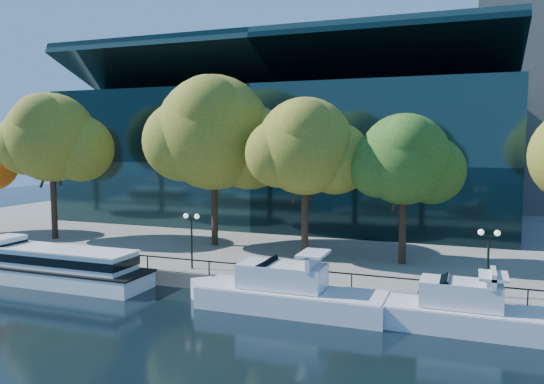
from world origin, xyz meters
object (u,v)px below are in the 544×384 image
at_px(tour_boat, 48,265).
at_px(cruiser_far, 461,310).
at_px(tree_2, 216,135).
at_px(tree_3, 307,148).
at_px(tree_4, 406,161).
at_px(lamp_1, 191,228).
at_px(cruiser_near, 283,292).
at_px(lamp_2, 489,247).
at_px(tree_1, 52,139).

height_order(tour_boat, cruiser_far, cruiser_far).
relative_size(tour_boat, tree_2, 1.10).
xyz_separation_m(tour_boat, tree_3, (16.58, 9.65, 8.36)).
xyz_separation_m(tree_2, tree_3, (9.17, -2.67, -1.10)).
xyz_separation_m(tour_boat, tree_4, (23.93, 10.84, 7.43)).
bearing_deg(lamp_1, tour_boat, -158.29).
xyz_separation_m(cruiser_near, lamp_2, (11.56, 3.82, 2.83)).
height_order(tour_boat, tree_1, tree_1).
distance_m(tree_1, tree_3, 25.04).
distance_m(cruiser_far, tree_1, 39.04).
relative_size(tree_4, lamp_2, 2.81).
relative_size(tree_3, lamp_1, 3.14).
distance_m(cruiser_near, tree_3, 12.96).
bearing_deg(tree_4, lamp_1, -153.88).
bearing_deg(cruiser_far, cruiser_near, -179.25).
xyz_separation_m(tree_3, lamp_1, (-6.93, -5.81, -5.72)).
relative_size(tree_1, lamp_1, 3.42).
bearing_deg(tree_4, cruiser_far, -68.27).
bearing_deg(cruiser_far, lamp_2, 69.15).
bearing_deg(cruiser_near, tree_1, 159.51).
relative_size(tour_boat, lamp_1, 4.11).
distance_m(tour_boat, tree_2, 17.21).
bearing_deg(tree_2, lamp_2, -20.93).
relative_size(tree_4, lamp_1, 2.81).
distance_m(cruiser_near, tree_1, 29.75).
bearing_deg(tree_4, tour_boat, -155.62).
bearing_deg(tree_3, lamp_2, -24.06).
bearing_deg(lamp_2, lamp_1, 180.00).
bearing_deg(tree_1, tree_4, 1.65).
relative_size(cruiser_far, lamp_1, 2.62).
bearing_deg(tree_3, tree_2, 163.75).
distance_m(tree_2, tree_3, 9.62).
bearing_deg(tree_2, lamp_1, -75.22).
relative_size(cruiser_near, lamp_1, 3.17).
bearing_deg(tour_boat, tree_1, 130.42).
relative_size(cruiser_far, tree_4, 0.93).
bearing_deg(tree_1, tree_2, 8.67).
xyz_separation_m(tree_1, lamp_2, (38.03, -6.07, -6.45)).
height_order(tree_1, lamp_1, tree_1).
bearing_deg(cruiser_near, lamp_1, 155.49).
bearing_deg(tree_3, lamp_1, -140.05).
bearing_deg(tree_1, lamp_2, -9.06).
distance_m(lamp_1, lamp_2, 19.94).
bearing_deg(cruiser_far, tree_3, 140.69).
bearing_deg(cruiser_far, lamp_1, 168.74).
relative_size(tree_2, tree_4, 1.33).
xyz_separation_m(tree_1, tree_2, (15.85, 2.42, 0.36)).
relative_size(tree_1, lamp_2, 3.42).
relative_size(lamp_1, lamp_2, 1.00).
distance_m(cruiser_far, tree_2, 25.96).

